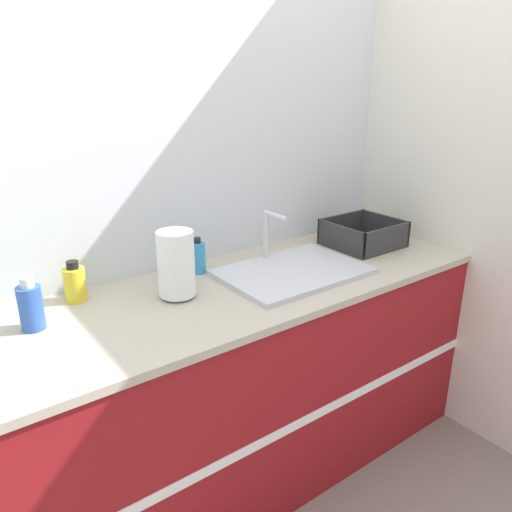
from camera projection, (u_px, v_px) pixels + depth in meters
name	position (u px, v px, depth m)	size (l,w,h in m)	color
wall_back	(174.00, 169.00, 2.04)	(4.65, 0.06, 2.60)	silver
wall_right	(422.00, 154.00, 2.41)	(0.06, 2.66, 2.60)	beige
counter_cabinet	(227.00, 388.00, 2.06)	(2.27, 0.69, 0.89)	maroon
sink	(292.00, 270.00, 2.06)	(0.59, 0.41, 0.23)	silver
paper_towel_roll	(176.00, 264.00, 1.81)	(0.13, 0.13, 0.25)	#4C4C51
dish_rack	(363.00, 237.00, 2.39)	(0.32, 0.30, 0.12)	#2D2D2D
bottle_yellow	(75.00, 283.00, 1.80)	(0.08, 0.08, 0.15)	yellow
bottle_blue	(31.00, 306.00, 1.59)	(0.08, 0.08, 0.18)	#2D56B7
soap_dispenser	(198.00, 257.00, 2.06)	(0.06, 0.06, 0.15)	#338CCC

